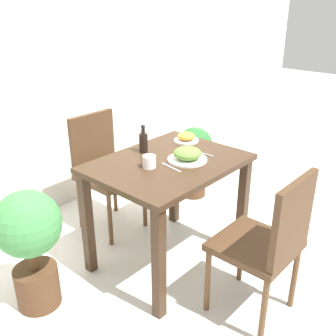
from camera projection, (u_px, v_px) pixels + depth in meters
ground_plane at (168, 259)px, 2.79m from camera, size 16.00×16.00×0.00m
wall_back at (47, 54)px, 3.03m from camera, size 8.00×0.05×2.60m
dining_table at (168, 179)px, 2.54m from camera, size 0.96×0.73×0.75m
chair_near at (269, 240)px, 2.10m from camera, size 0.42×0.42×0.90m
chair_far at (104, 165)px, 3.03m from camera, size 0.42×0.42×0.90m
food_plate at (187, 155)px, 2.47m from camera, size 0.25×0.25×0.09m
side_plate at (186, 138)px, 2.81m from camera, size 0.18×0.18×0.07m
drink_cup at (149, 162)px, 2.37m from camera, size 0.08×0.08×0.08m
sauce_bottle at (143, 142)px, 2.60m from camera, size 0.06×0.06×0.19m
fork_utensil at (171, 167)px, 2.38m from camera, size 0.03×0.18×0.00m
spoon_utensil at (202, 153)px, 2.59m from camera, size 0.02×0.17×0.00m
potted_plant_left at (30, 239)px, 2.21m from camera, size 0.38×0.38×0.75m
potted_plant_right at (194, 155)px, 3.53m from camera, size 0.33×0.33×0.65m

